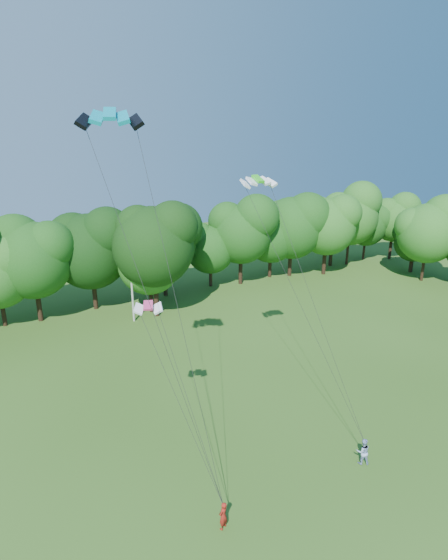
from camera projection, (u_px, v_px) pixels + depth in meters
ground at (339, 548)px, 21.37m from camera, size 160.00×160.00×0.00m
utility_pole at (131, 281)px, 46.40m from camera, size 1.79×0.22×8.93m
kite_flyer_left at (223, 516)px, 22.20m from camera, size 0.70×0.60×1.61m
kite_flyer_right at (363, 451)px, 26.66m from camera, size 1.06×0.99×1.73m
kite_teal at (110, 114)px, 21.93m from camera, size 3.44×2.34×0.72m
kite_green at (258, 179)px, 29.20m from camera, size 2.48×1.28×0.50m
kite_pink at (148, 305)px, 24.47m from camera, size 1.76×1.33×0.38m
tree_back_center at (153, 240)px, 46.57m from camera, size 9.62×9.62×14.00m
tree_back_east at (333, 222)px, 66.44m from camera, size 7.58×7.58×11.02m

